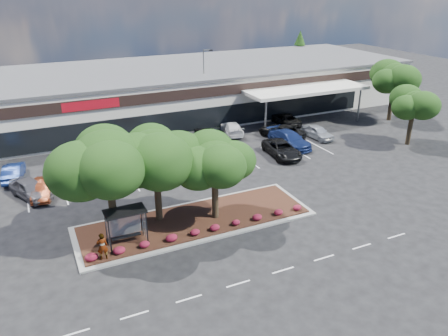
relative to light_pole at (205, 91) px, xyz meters
name	(u,v)px	position (x,y,z in m)	size (l,w,h in m)	color
ground	(243,242)	(-8.71, -27.58, -4.10)	(160.00, 160.00, 0.00)	black
retail_store	(127,94)	(-8.64, 6.32, -0.94)	(80.40, 25.20, 6.25)	silver
landscape_island	(196,220)	(-10.71, -23.58, -3.97)	(18.00, 6.00, 0.26)	gray
lane_markings	(189,185)	(-8.85, -17.16, -4.09)	(33.12, 20.06, 0.01)	silver
shrub_row	(206,229)	(-10.71, -25.68, -3.59)	(17.00, 0.80, 0.50)	maroon
bus_shelter	(125,217)	(-16.21, -24.63, -1.79)	(2.75, 1.55, 2.59)	black
island_tree_west	(110,184)	(-16.71, -23.08, 0.11)	(7.20, 7.20, 7.89)	#1C3C10
island_tree_mid	(157,175)	(-13.21, -22.38, -0.18)	(6.60, 6.60, 7.32)	#1C3C10
island_tree_east	(215,178)	(-9.21, -23.88, -0.58)	(5.80, 5.80, 6.50)	#1C3C10
tree_east_near	(412,116)	(17.29, -17.58, -0.84)	(5.60, 5.60, 6.51)	#1C3C10
tree_east_far	(393,92)	(22.29, -9.58, -0.29)	(6.40, 6.40, 7.62)	#1C3C10
conifer_north_east	(299,56)	(25.29, 16.42, 0.40)	(3.96, 3.96, 9.00)	#1C3C10
person_waiting	(102,246)	(-18.06, -25.88, -2.88)	(0.70, 0.46, 1.92)	#594C47
light_pole	(205,91)	(0.00, 0.00, 0.00)	(1.38, 0.87, 9.28)	gray
car_0	(43,189)	(-20.87, -14.04, -3.40)	(1.48, 4.24, 1.40)	maroon
car_1	(30,189)	(-21.85, -13.83, -3.29)	(1.91, 4.74, 1.61)	#545359
car_2	(140,165)	(-12.07, -12.68, -3.33)	(1.81, 4.50, 1.53)	#1D4C26
car_3	(189,160)	(-7.35, -13.20, -3.37)	(1.71, 4.24, 1.45)	silver
car_4	(164,160)	(-9.67, -12.62, -3.24)	(2.39, 5.89, 1.71)	#820C00
car_5	(219,153)	(-3.93, -13.06, -3.28)	(1.94, 4.82, 1.64)	maroon
car_6	(282,149)	(2.50, -14.68, -3.32)	(2.59, 5.61, 1.56)	black
car_7	(289,139)	(4.79, -12.60, -3.24)	(2.39, 5.88, 1.71)	navy
car_8	(318,132)	(9.31, -11.61, -3.35)	(1.76, 4.38, 1.49)	#9BA0A7
car_9	(14,172)	(-23.07, -9.18, -3.36)	(1.56, 4.47, 1.47)	navy
car_11	(106,145)	(-13.88, -5.26, -3.42)	(1.60, 3.97, 1.35)	#1F5425
car_12	(133,149)	(-11.59, -7.87, -3.43)	(2.20, 4.77, 1.32)	slate
car_13	(178,148)	(-7.22, -9.64, -3.39)	(1.66, 4.13, 1.41)	silver
car_14	(204,135)	(-3.03, -6.77, -3.38)	(2.39, 5.17, 1.44)	black
car_15	(232,128)	(0.88, -6.01, -3.36)	(2.06, 5.06, 1.47)	white
car_16	(281,131)	(5.48, -9.74, -3.28)	(2.70, 5.86, 1.63)	black
car_17	(285,119)	(8.77, -5.47, -3.36)	(2.44, 5.29, 1.47)	black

